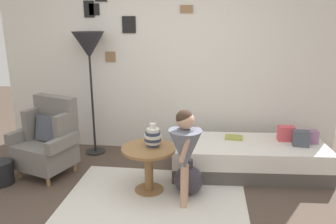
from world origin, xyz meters
The scene contains 15 objects.
ground_plane centered at (0.00, 0.00, 0.00)m, with size 12.00×12.00×0.00m, color #4C3D33.
gallery_wall centered at (0.00, 1.95, 1.30)m, with size 4.80×0.12×2.60m.
rug centered at (0.07, 0.46, 0.01)m, with size 1.96×1.37×0.01m, color silver.
armchair centered at (-1.36, 0.93, 0.44)m, with size 0.87×0.76×0.97m.
daybed centered at (1.14, 1.23, 0.20)m, with size 1.95×0.92×0.40m.
pillow_head centered at (1.90, 1.34, 0.48)m, with size 0.17×0.12×0.16m, color gray.
pillow_mid centered at (1.75, 1.21, 0.50)m, with size 0.18×0.12×0.19m, color #474C56.
pillow_back centered at (1.61, 1.38, 0.50)m, with size 0.20×0.12×0.19m, color #D64C56.
side_table centered at (-0.03, 0.61, 0.38)m, with size 0.60×0.60×0.53m.
vase_striped centered at (0.02, 0.66, 0.64)m, with size 0.19×0.19×0.27m.
floor_lamp centered at (-1.01, 1.63, 1.51)m, with size 0.44×0.44×1.74m.
person_child centered at (0.40, 0.35, 0.66)m, with size 0.34×0.34×1.05m.
book_on_daybed centered at (0.96, 1.37, 0.42)m, with size 0.22×0.16×0.03m, color #9CA044.
demijohn_near centered at (0.43, 0.61, 0.17)m, with size 0.32×0.32×0.41m.
magazine_basket centered at (-1.80, 0.56, 0.14)m, with size 0.28×0.28×0.28m, color black.
Camera 1 is at (0.61, -2.77, 1.92)m, focal length 35.55 mm.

